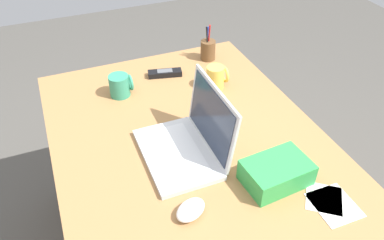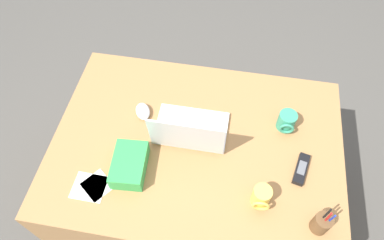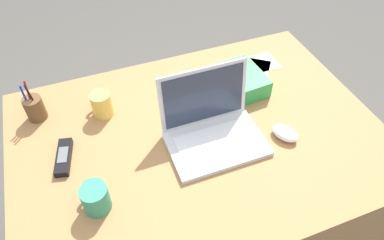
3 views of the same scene
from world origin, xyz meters
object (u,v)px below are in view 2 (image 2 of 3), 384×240
Objects in this scene: laptop at (190,131)px; coffee_mug_tall at (261,197)px; computer_mouse at (143,111)px; coffee_mug_white at (287,121)px; cordless_phone at (301,169)px; pen_holder at (321,223)px; snack_bag at (129,165)px.

laptop reaches higher than coffee_mug_tall.
coffee_mug_tall reaches higher than computer_mouse.
coffee_mug_white is 0.61× the size of cordless_phone.
laptop is 0.44m from coffee_mug_white.
pen_holder is at bearing 150.29° from laptop.
computer_mouse is 0.66m from coffee_mug_white.
coffee_mug_tall is (-0.33, 0.25, -0.00)m from laptop.
computer_mouse is (0.24, -0.09, -0.03)m from laptop.
pen_holder is at bearing 125.99° from computer_mouse.
laptop is 3.40× the size of coffee_mug_tall.
laptop reaches higher than snack_bag.
pen_holder reaches higher than computer_mouse.
cordless_phone is 0.90× the size of pen_holder.
coffee_mug_tall is 0.24m from pen_holder.
laptop is at bearing -9.81° from cordless_phone.
snack_bag is (0.64, 0.33, -0.01)m from coffee_mug_white.
coffee_mug_tall reaches higher than snack_bag.
computer_mouse is at bearing -13.32° from cordless_phone.
computer_mouse is at bearing -86.27° from snack_bag.
pen_holder is at bearing 164.23° from coffee_mug_tall.
pen_holder is at bearing 105.61° from cordless_phone.
snack_bag is (0.71, 0.12, 0.03)m from cordless_phone.
computer_mouse is at bearing -20.22° from laptop.
coffee_mug_white is at bearing -71.13° from cordless_phone.
snack_bag is at bearing -8.55° from pen_holder.
computer_mouse is at bearing -31.04° from coffee_mug_tall.
cordless_phone is (-0.16, -0.17, -0.04)m from coffee_mug_tall.
coffee_mug_white is 0.47m from pen_holder.
coffee_mug_white reaches higher than computer_mouse.
coffee_mug_white is 0.23m from cordless_phone.
coffee_mug_white is at bearing -72.83° from pen_holder.
coffee_mug_tall is 0.24m from cordless_phone.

